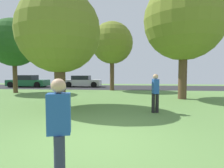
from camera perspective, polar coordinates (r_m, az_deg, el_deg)
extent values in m
plane|color=#5B8442|center=(4.69, -6.21, -17.12)|extent=(44.00, 44.00, 0.00)
cube|color=#28282B|center=(20.38, 2.73, -1.03)|extent=(44.00, 6.40, 0.01)
cylinder|color=brown|center=(17.03, 0.01, 3.38)|extent=(0.39, 0.39, 3.17)
sphere|color=olive|center=(17.24, 0.01, 12.59)|extent=(3.80, 3.80, 3.80)
cylinder|color=brown|center=(12.29, 21.00, 3.56)|extent=(0.51, 0.51, 3.39)
sphere|color=olive|center=(12.69, 21.34, 17.89)|extent=(4.87, 4.87, 4.87)
cylinder|color=brown|center=(16.89, -27.75, 1.95)|extent=(0.35, 0.35, 2.57)
sphere|color=#23511E|center=(17.05, -28.03, 11.24)|extent=(3.79, 3.79, 3.79)
cylinder|color=brown|center=(9.16, -15.78, 0.88)|extent=(0.52, 0.52, 2.48)
sphere|color=olive|center=(9.35, -16.03, 15.37)|extent=(3.90, 3.90, 3.90)
cylinder|color=#2D334C|center=(2.92, -16.03, -22.29)|extent=(0.14, 0.14, 0.78)
cylinder|color=#2D334C|center=(3.06, -15.64, -20.99)|extent=(0.14, 0.14, 0.78)
cube|color=#23519E|center=(2.77, -16.08, -8.78)|extent=(0.36, 0.29, 0.58)
sphere|color=tan|center=(2.72, -16.22, -0.56)|extent=(0.21, 0.21, 0.21)
cylinder|color=black|center=(7.80, 12.63, -5.79)|extent=(0.14, 0.14, 0.79)
cylinder|color=black|center=(7.84, 13.76, -5.75)|extent=(0.14, 0.14, 0.79)
cube|color=#23519E|center=(7.74, 13.27, -0.73)|extent=(0.27, 0.35, 0.59)
sphere|color=tan|center=(7.72, 13.31, 2.25)|extent=(0.21, 0.21, 0.21)
cube|color=#195633|center=(22.95, -24.44, 0.36)|extent=(4.34, 1.89, 0.66)
cube|color=black|center=(23.04, -24.95, 1.85)|extent=(2.08, 1.66, 0.53)
cylinder|color=black|center=(23.10, -20.00, 0.09)|extent=(0.64, 0.22, 0.64)
cylinder|color=black|center=(21.41, -22.15, -0.22)|extent=(0.64, 0.22, 0.64)
cylinder|color=black|center=(24.55, -26.42, 0.13)|extent=(0.64, 0.22, 0.64)
cylinder|color=black|center=(22.96, -28.89, -0.16)|extent=(0.64, 0.22, 0.64)
cube|color=#B7B7BC|center=(21.23, -8.92, 0.44)|extent=(4.01, 1.75, 0.68)
cube|color=black|center=(21.26, -9.46, 1.98)|extent=(1.92, 1.54, 0.46)
cylinder|color=black|center=(21.80, -4.78, 0.10)|extent=(0.64, 0.22, 0.64)
cylinder|color=black|center=(20.08, -5.64, -0.21)|extent=(0.64, 0.22, 0.64)
cylinder|color=black|center=(22.46, -11.84, 0.14)|extent=(0.64, 0.22, 0.64)
cylinder|color=black|center=(20.79, -13.26, -0.16)|extent=(0.64, 0.22, 0.64)
cylinder|color=#2D2D33|center=(17.58, -15.03, 5.44)|extent=(0.14, 0.14, 4.50)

